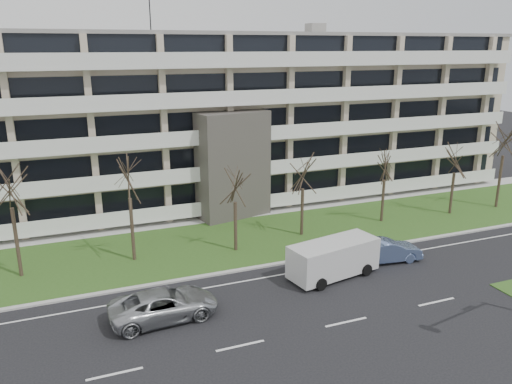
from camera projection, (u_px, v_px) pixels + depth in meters
name	position (u px, v px, depth m)	size (l,w,h in m)	color
ground	(346.00, 322.00, 26.61)	(160.00, 160.00, 0.00)	black
grass_verge	(257.00, 238.00, 38.21)	(90.00, 10.00, 0.06)	#2C511B
curb	(284.00, 263.00, 33.74)	(90.00, 0.35, 0.12)	#B2B2AD
sidewalk	(234.00, 216.00, 43.12)	(90.00, 2.00, 0.08)	#B2B2AD
lane_edge_line	(294.00, 272.00, 32.41)	(90.00, 0.12, 0.01)	white
apartment_building	(209.00, 118.00, 47.06)	(60.50, 15.10, 18.75)	beige
silver_pickup	(164.00, 305.00, 26.77)	(2.69, 5.83, 1.62)	#AFB2B7
blue_sedan	(387.00, 251.00, 33.92)	(1.63, 4.68, 1.54)	#667DB1
white_van	(334.00, 256.00, 31.61)	(6.26, 3.27, 2.31)	silver
tree_1	(8.00, 180.00, 30.07)	(4.11, 4.11, 8.22)	#382B21
tree_2	(128.00, 173.00, 32.53)	(3.97, 3.97, 7.95)	#382B21
tree_3	(235.00, 183.00, 34.46)	(3.26, 3.26, 6.52)	#382B21
tree_4	(303.00, 170.00, 37.33)	(3.35, 3.35, 6.71)	#382B21
tree_5	(386.00, 163.00, 40.39)	(3.21, 3.21, 6.43)	#382B21
tree_6	(456.00, 156.00, 42.24)	(3.31, 3.31, 6.62)	#382B21
tree_7	(506.00, 135.00, 43.58)	(4.29, 4.29, 8.58)	#382B21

